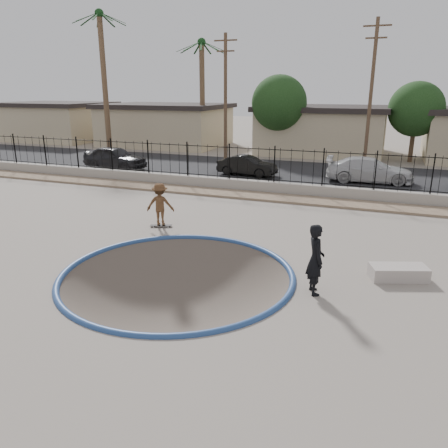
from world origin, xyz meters
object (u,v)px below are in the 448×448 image
(skateboard, at_px, (161,225))
(videographer, at_px, (316,259))
(skater, at_px, (160,207))
(car_a, at_px, (115,158))
(concrete_ledge, at_px, (398,272))
(car_c, at_px, (369,170))
(car_b, at_px, (247,166))

(skateboard, height_order, videographer, videographer)
(skater, height_order, car_a, skater)
(concrete_ledge, relative_size, car_c, 0.32)
(car_a, relative_size, car_c, 0.91)
(car_a, distance_m, car_c, 16.55)
(skater, relative_size, videographer, 0.87)
(concrete_ledge, xyz_separation_m, car_c, (-1.62, 13.92, 0.55))
(car_c, bearing_deg, skater, 143.97)
(car_c, bearing_deg, concrete_ledge, -178.12)
(concrete_ledge, bearing_deg, videographer, -140.45)
(skater, distance_m, car_c, 14.00)
(videographer, distance_m, car_b, 16.58)
(skater, bearing_deg, concrete_ledge, 150.44)
(skater, xyz_separation_m, concrete_ledge, (8.89, -1.96, -0.64))
(skateboard, relative_size, concrete_ledge, 0.55)
(skater, distance_m, concrete_ledge, 9.12)
(car_b, bearing_deg, car_a, 100.55)
(videographer, xyz_separation_m, car_c, (0.54, 15.70, -0.22))
(skateboard, xyz_separation_m, videographer, (6.73, -3.74, 0.91))
(skater, xyz_separation_m, car_b, (-0.06, 11.38, -0.19))
(videographer, height_order, car_b, videographer)
(skater, distance_m, car_b, 11.39)
(car_b, relative_size, car_c, 0.76)
(skateboard, distance_m, car_c, 14.01)
(skateboard, distance_m, videographer, 7.76)
(car_a, relative_size, car_b, 1.20)
(skater, relative_size, car_c, 0.34)
(concrete_ledge, bearing_deg, car_c, 96.62)
(skater, relative_size, concrete_ledge, 1.05)
(videographer, bearing_deg, concrete_ledge, -75.06)
(skateboard, relative_size, car_c, 0.18)
(videographer, distance_m, concrete_ledge, 2.90)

